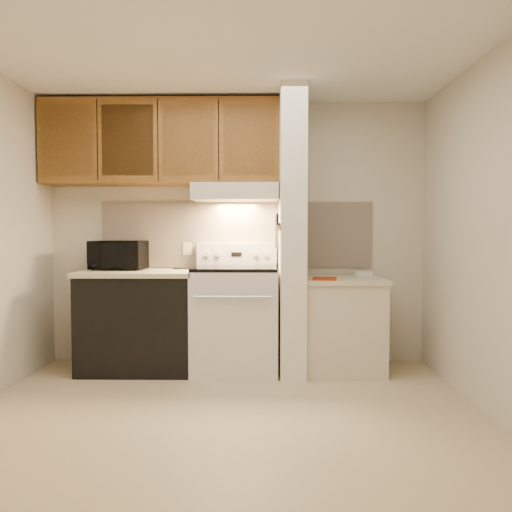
{
  "coord_description": "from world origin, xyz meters",
  "views": [
    {
      "loc": [
        0.25,
        -3.33,
        1.26
      ],
      "look_at": [
        0.19,
        0.75,
        1.06
      ],
      "focal_mm": 35.0,
      "sensor_mm": 36.0,
      "label": 1
    }
  ],
  "objects": [
    {
      "name": "red_folder",
      "position": [
        0.79,
        1.0,
        0.85
      ],
      "size": [
        0.25,
        0.31,
        0.01
      ],
      "primitive_type": "cube",
      "rotation": [
        0.0,
        0.0,
        -0.15
      ],
      "color": "#A02A0B",
      "rests_on": "right_countertop"
    },
    {
      "name": "cab_gap_b",
      "position": [
        -0.69,
        1.16,
        2.08
      ],
      "size": [
        0.01,
        0.01,
        0.73
      ],
      "primitive_type": "cube",
      "color": "black",
      "rests_on": "upper_cabinets"
    },
    {
      "name": "range_knob_left_outer",
      "position": [
        -0.28,
        1.4,
        1.05
      ],
      "size": [
        0.05,
        0.02,
        0.05
      ],
      "primitive_type": "cylinder",
      "rotation": [
        1.57,
        0.0,
        0.0
      ],
      "color": "silver",
      "rests_on": "range_backguard"
    },
    {
      "name": "range_body",
      "position": [
        0.0,
        1.16,
        0.46
      ],
      "size": [
        0.76,
        0.65,
        0.92
      ],
      "primitive_type": "cube",
      "color": "silver",
      "rests_on": "floor"
    },
    {
      "name": "cab_door_a",
      "position": [
        -1.51,
        1.17,
        2.08
      ],
      "size": [
        0.46,
        0.01,
        0.63
      ],
      "primitive_type": "cube",
      "color": "brown",
      "rests_on": "upper_cabinets"
    },
    {
      "name": "cab_gap_c",
      "position": [
        -0.14,
        1.16,
        2.08
      ],
      "size": [
        0.01,
        0.01,
        0.73
      ],
      "primitive_type": "cube",
      "color": "black",
      "rests_on": "upper_cabinets"
    },
    {
      "name": "cab_door_c",
      "position": [
        -0.42,
        1.17,
        2.08
      ],
      "size": [
        0.46,
        0.01,
        0.63
      ],
      "primitive_type": "cube",
      "color": "brown",
      "rests_on": "upper_cabinets"
    },
    {
      "name": "left_countertop",
      "position": [
        -0.88,
        1.17,
        0.89
      ],
      "size": [
        1.04,
        0.67,
        0.04
      ],
      "primitive_type": "cube",
      "color": "beige",
      "rests_on": "dishwasher_front"
    },
    {
      "name": "knife_blade_b",
      "position": [
        0.38,
        1.02,
        1.21
      ],
      "size": [
        0.01,
        0.04,
        0.18
      ],
      "primitive_type": "cube",
      "color": "silver",
      "rests_on": "knife_strip"
    },
    {
      "name": "teal_jar",
      "position": [
        -1.22,
        1.35,
        0.96
      ],
      "size": [
        0.11,
        0.11,
        0.11
      ],
      "primitive_type": "cylinder",
      "rotation": [
        0.0,
        0.0,
        -0.15
      ],
      "color": "#226E6A",
      "rests_on": "left_countertop"
    },
    {
      "name": "wall_right",
      "position": [
        1.8,
        0.0,
        1.25
      ],
      "size": [
        0.02,
        3.0,
        2.5
      ],
      "primitive_type": "cube",
      "color": "beige",
      "rests_on": "floor"
    },
    {
      "name": "cab_gap_a",
      "position": [
        -1.23,
        1.16,
        2.08
      ],
      "size": [
        0.01,
        0.01,
        0.73
      ],
      "primitive_type": "cube",
      "color": "black",
      "rests_on": "upper_cabinets"
    },
    {
      "name": "knife_handle_e",
      "position": [
        0.38,
        1.26,
        1.37
      ],
      "size": [
        0.02,
        0.02,
        0.1
      ],
      "primitive_type": "cylinder",
      "color": "black",
      "rests_on": "knife_strip"
    },
    {
      "name": "hood_lip",
      "position": [
        0.0,
        1.07,
        1.58
      ],
      "size": [
        0.78,
        0.04,
        0.06
      ],
      "primitive_type": "cube",
      "color": "beige",
      "rests_on": "range_hood"
    },
    {
      "name": "wall_back",
      "position": [
        0.0,
        1.5,
        1.25
      ],
      "size": [
        3.6,
        2.5,
        0.02
      ],
      "primitive_type": "cube",
      "rotation": [
        1.57,
        0.0,
        0.0
      ],
      "color": "beige",
      "rests_on": "floor"
    },
    {
      "name": "range_knob_right_outer",
      "position": [
        0.28,
        1.4,
        1.05
      ],
      "size": [
        0.05,
        0.02,
        0.05
      ],
      "primitive_type": "cylinder",
      "rotation": [
        1.57,
        0.0,
        0.0
      ],
      "color": "silver",
      "rests_on": "range_backguard"
    },
    {
      "name": "oven_mitt",
      "position": [
        0.38,
        1.32,
        1.23
      ],
      "size": [
        0.03,
        0.1,
        0.24
      ],
      "primitive_type": "cube",
      "color": "slate",
      "rests_on": "partition_pillar"
    },
    {
      "name": "dishwasher_front",
      "position": [
        -0.88,
        1.17,
        0.43
      ],
      "size": [
        1.0,
        0.63,
        0.87
      ],
      "primitive_type": "cube",
      "color": "black",
      "rests_on": "floor"
    },
    {
      "name": "range_display",
      "position": [
        0.0,
        1.4,
        1.05
      ],
      "size": [
        0.1,
        0.01,
        0.04
      ],
      "primitive_type": "cube",
      "color": "black",
      "rests_on": "range_backguard"
    },
    {
      "name": "right_countertop",
      "position": [
        0.97,
        1.15,
        0.83
      ],
      "size": [
        0.74,
        0.64,
        0.04
      ],
      "primitive_type": "cube",
      "color": "beige",
      "rests_on": "right_cab_base"
    },
    {
      "name": "outlet",
      "position": [
        -0.48,
        1.48,
        1.1
      ],
      "size": [
        0.08,
        0.01,
        0.12
      ],
      "primitive_type": "cube",
      "color": "beige",
      "rests_on": "backsplash"
    },
    {
      "name": "partition_pillar",
      "position": [
        0.51,
        1.15,
        1.25
      ],
      "size": [
        0.22,
        0.7,
        2.5
      ],
      "primitive_type": "cube",
      "color": "white",
      "rests_on": "floor"
    },
    {
      "name": "white_box",
      "position": [
        1.19,
        1.33,
        0.87
      ],
      "size": [
        0.16,
        0.12,
        0.04
      ],
      "primitive_type": "cube",
      "rotation": [
        0.0,
        0.0,
        0.12
      ],
      "color": "white",
      "rests_on": "right_countertop"
    },
    {
      "name": "right_cab_base",
      "position": [
        0.97,
        1.15,
        0.4
      ],
      "size": [
        0.7,
        0.6,
        0.81
      ],
      "primitive_type": "cube",
      "color": "beige",
      "rests_on": "floor"
    },
    {
      "name": "cab_door_d",
      "position": [
        0.13,
        1.17,
        2.08
      ],
      "size": [
        0.46,
        0.01,
        0.63
      ],
      "primitive_type": "cube",
      "color": "brown",
      "rests_on": "upper_cabinets"
    },
    {
      "name": "knife_handle_b",
      "position": [
        0.38,
        1.01,
        1.37
      ],
      "size": [
        0.02,
        0.02,
        0.1
      ],
      "primitive_type": "cylinder",
      "color": "black",
      "rests_on": "knife_strip"
    },
    {
      "name": "microwave",
      "position": [
        -1.1,
        1.31,
        1.04
      ],
      "size": [
        0.5,
        0.36,
        0.27
      ],
      "primitive_type": "imported",
      "rotation": [
        0.0,
        0.0,
        -0.06
      ],
      "color": "black",
      "rests_on": "left_countertop"
    },
    {
      "name": "spoon_rest",
      "position": [
        -0.48,
        1.36,
        0.92
      ],
      "size": [
        0.24,
        0.1,
        0.02
      ],
      "primitive_type": "cube",
      "rotation": [
        0.0,
        0.0,
        -0.09
      ],
      "color": "black",
      "rests_on": "left_countertop"
    },
    {
      "name": "knife_blade_d",
      "position": [
        0.38,
        1.19,
        1.22
      ],
      "size": [
        0.01,
        0.04,
        0.16
      ],
      "primitive_type": "cube",
      "color": "silver",
      "rests_on": "knife_strip"
    },
    {
      "name": "range_hood",
      "position": [
        0.0,
        1.28,
        1.62
      ],
      "size": [
        0.78,
        0.44,
        0.15
      ],
      "primitive_type": "cube",
      "color": "beige",
      "rests_on": "upper_cabinets"
    },
    {
      "name": "backsplash",
      "position": [
        0.0,
        1.49,
        1.24
      ],
      "size": [
        2.6,
        0.02,
        0.63
      ],
      "primitive_type": "cube",
      "color": "#F6DDC3",
      "rests_on": "wall_back"
    },
    {
      "name": "oven_handle",
      "position": [
        0.0,
        0.8,
        0.72
      ],
      "size": [
        0.65,
        0.02,
        0.02
      ],
      "primitive_type": "cylinder",
      "rotation": [
        0.0,
        1.57,
        0.0
      ],
      "color": "silver",
      "rests_on": "range_body"
    },
    {
      "name": "knife_blade_c",
      "position": [
        0.38,
        1.1,
        1.2
      ],
      "size": [
        0.01,
        0.04,
        0.2
      ],
      "primitive_type": "cube",
      "color": "silver",
      "rests_on": "knife_strip"
    },
    {
      "name": "upper_cabinets",
      "position": [
        -0.69,
        1.32,
        2.08
      ],
      "size": [
        2.18,
        0.33,
        0.77
      ],
      "primitive_type": "cube",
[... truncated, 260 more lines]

